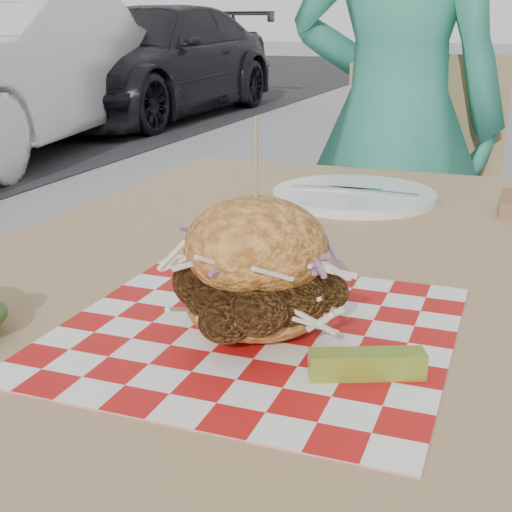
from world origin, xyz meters
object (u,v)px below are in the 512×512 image
(car_dark, at_px, (150,61))
(patio_chair, at_px, (411,209))
(diner, at_px, (394,122))
(patio_table, at_px, (292,316))
(sandwich, at_px, (256,274))

(car_dark, relative_size, patio_chair, 4.45)
(car_dark, bearing_deg, diner, -54.63)
(diner, bearing_deg, car_dark, -53.62)
(patio_table, distance_m, sandwich, 0.26)
(patio_table, bearing_deg, car_dark, 119.95)
(car_dark, relative_size, sandwich, 21.15)
(patio_table, bearing_deg, patio_chair, 90.51)
(patio_table, relative_size, patio_chair, 1.26)
(diner, distance_m, patio_table, 1.09)
(sandwich, bearing_deg, car_dark, 119.35)
(car_dark, relative_size, patio_table, 3.52)
(patio_chair, bearing_deg, diner, 177.41)
(patio_chair, xyz_separation_m, sandwich, (0.04, -1.31, 0.26))
(diner, height_order, car_dark, diner)
(diner, xyz_separation_m, car_dark, (-3.72, 5.48, -0.17))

